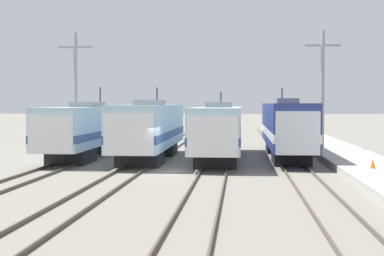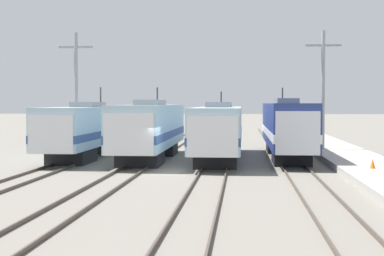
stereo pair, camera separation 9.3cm
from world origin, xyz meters
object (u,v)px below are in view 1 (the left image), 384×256
at_px(catenary_tower_right, 323,89).
at_px(locomotive_far_left, 87,129).
at_px(locomotive_center_left, 149,129).
at_px(locomotive_center_right, 219,130).
at_px(catenary_tower_left, 76,89).
at_px(traffic_cone, 373,164).
at_px(locomotive_far_right, 286,127).

bearing_deg(catenary_tower_right, locomotive_far_left, -165.07).
bearing_deg(catenary_tower_right, locomotive_center_left, -153.19).
bearing_deg(locomotive_center_right, catenary_tower_left, 153.15).
relative_size(locomotive_center_left, traffic_cone, 32.39).
bearing_deg(catenary_tower_right, locomotive_far_right, -128.67).
xyz_separation_m(locomotive_far_right, catenary_tower_left, (-16.04, 3.71, 2.79)).
height_order(locomotive_far_left, catenary_tower_left, catenary_tower_left).
height_order(locomotive_center_right, traffic_cone, locomotive_center_right).
bearing_deg(catenary_tower_left, traffic_cone, -36.63).
bearing_deg(catenary_tower_left, locomotive_far_left, -66.65).
xyz_separation_m(locomotive_far_right, traffic_cone, (3.78, -11.03, -1.49)).
bearing_deg(locomotive_center_right, locomotive_far_right, 23.45).
xyz_separation_m(catenary_tower_left, traffic_cone, (19.82, -14.74, -4.28)).
xyz_separation_m(locomotive_far_right, catenary_tower_right, (2.97, 3.71, 2.79)).
bearing_deg(traffic_cone, locomotive_center_left, 147.17).
distance_m(locomotive_center_left, catenary_tower_right, 14.13).
xyz_separation_m(locomotive_center_right, locomotive_far_right, (4.69, 2.04, 0.13)).
xyz_separation_m(locomotive_far_left, locomotive_far_right, (14.08, 0.84, 0.12)).
height_order(locomotive_far_right, catenary_tower_right, catenary_tower_right).
relative_size(locomotive_far_left, catenary_tower_right, 1.95).
relative_size(catenary_tower_left, catenary_tower_right, 1.00).
relative_size(locomotive_far_left, locomotive_center_right, 0.96).
height_order(catenary_tower_left, catenary_tower_right, same).
height_order(locomotive_center_left, locomotive_far_right, locomotive_far_right).
height_order(locomotive_far_left, locomotive_center_right, locomotive_far_left).
relative_size(locomotive_far_right, traffic_cone, 37.92).
xyz_separation_m(locomotive_far_left, locomotive_center_left, (4.69, -1.70, 0.07)).
distance_m(catenary_tower_left, catenary_tower_right, 19.01).
xyz_separation_m(catenary_tower_left, catenary_tower_right, (19.01, 0.00, 0.00)).
distance_m(locomotive_center_left, locomotive_far_right, 9.72).
relative_size(catenary_tower_left, traffic_cone, 18.04).
distance_m(locomotive_center_right, catenary_tower_right, 10.01).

